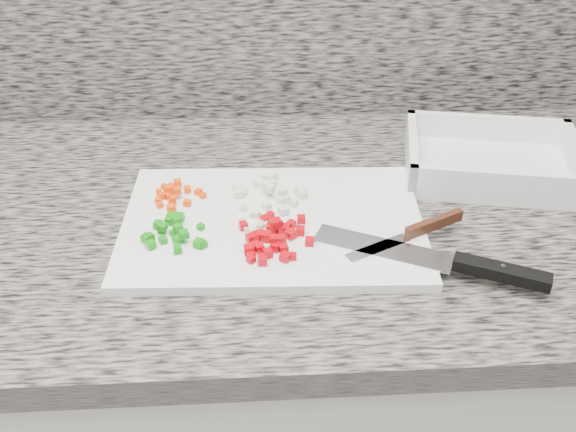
# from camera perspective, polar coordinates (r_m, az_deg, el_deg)

# --- Properties ---
(cabinet) EXTENTS (3.92, 0.62, 0.86)m
(cabinet) POSITION_cam_1_polar(r_m,az_deg,el_deg) (1.27, -6.55, -16.97)
(cabinet) COLOR silver
(cabinet) RESTS_ON ground
(countertop) EXTENTS (3.96, 0.64, 0.04)m
(countertop) POSITION_cam_1_polar(r_m,az_deg,el_deg) (0.96, -8.33, -0.32)
(countertop) COLOR slate
(countertop) RESTS_ON cabinet
(cutting_board) EXTENTS (0.43, 0.29, 0.01)m
(cutting_board) POSITION_cam_1_polar(r_m,az_deg,el_deg) (0.89, -1.35, -0.71)
(cutting_board) COLOR white
(cutting_board) RESTS_ON countertop
(carrot_pile) EXTENTS (0.07, 0.08, 0.02)m
(carrot_pile) POSITION_cam_1_polar(r_m,az_deg,el_deg) (0.95, -10.13, 1.96)
(carrot_pile) COLOR #F64405
(carrot_pile) RESTS_ON cutting_board
(onion_pile) EXTENTS (0.11, 0.11, 0.02)m
(onion_pile) POSITION_cam_1_polar(r_m,az_deg,el_deg) (0.94, -1.48, 2.29)
(onion_pile) COLOR silver
(onion_pile) RESTS_ON cutting_board
(green_pepper_pile) EXTENTS (0.09, 0.09, 0.02)m
(green_pepper_pile) POSITION_cam_1_polar(r_m,az_deg,el_deg) (0.87, -10.28, -1.34)
(green_pepper_pile) COLOR #10820B
(green_pepper_pile) RESTS_ON cutting_board
(red_pepper_pile) EXTENTS (0.10, 0.11, 0.02)m
(red_pepper_pile) POSITION_cam_1_polar(r_m,az_deg,el_deg) (0.85, -1.35, -1.92)
(red_pepper_pile) COLOR #C0020B
(red_pepper_pile) RESTS_ON cutting_board
(garlic_pile) EXTENTS (0.04, 0.05, 0.01)m
(garlic_pile) POSITION_cam_1_polar(r_m,az_deg,el_deg) (0.88, -2.93, -0.62)
(garlic_pile) COLOR beige
(garlic_pile) RESTS_ON cutting_board
(chef_knife) EXTENTS (0.28, 0.15, 0.02)m
(chef_knife) POSITION_cam_1_polar(r_m,az_deg,el_deg) (0.83, 14.96, -4.09)
(chef_knife) COLOR silver
(chef_knife) RESTS_ON cutting_board
(paring_knife) EXTENTS (0.17, 0.10, 0.02)m
(paring_knife) POSITION_cam_1_polar(r_m,az_deg,el_deg) (0.88, 11.68, -1.20)
(paring_knife) COLOR silver
(paring_knife) RESTS_ON cutting_board
(tray) EXTENTS (0.30, 0.24, 0.06)m
(tray) POSITION_cam_1_polar(r_m,az_deg,el_deg) (1.06, 17.63, 4.56)
(tray) COLOR silver
(tray) RESTS_ON countertop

